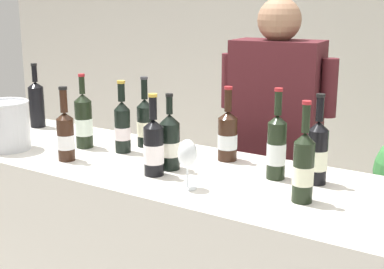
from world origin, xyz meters
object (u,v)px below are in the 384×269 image
Objects in this scene: wine_bottle_4 at (122,126)px; wine_bottle_7 at (145,122)px; wine_bottle_5 at (37,103)px; wine_bottle_6 at (228,135)px; wine_bottle_1 at (317,152)px; wine_bottle_2 at (66,135)px; wine_glass at (187,156)px; ice_bucket at (7,125)px; wine_bottle_0 at (154,147)px; wine_bottle_9 at (170,142)px; wine_bottle_11 at (303,167)px; wine_bottle_3 at (84,121)px; wine_bottle_10 at (276,147)px; person_server at (274,169)px.

wine_bottle_7 reaches higher than wine_bottle_4.
wine_bottle_6 is (1.17, 0.01, -0.02)m from wine_bottle_5.
wine_bottle_1 is 1.05m from wine_bottle_2.
ice_bucket is at bearing -179.75° from wine_glass.
wine_bottle_0 is 1.75× the size of wine_glass.
wine_bottle_9 is 0.89× the size of wine_bottle_11.
ice_bucket is at bearing -175.61° from wine_bottle_11.
wine_bottle_0 reaches higher than ice_bucket.
wine_bottle_11 is at bearing -8.94° from wine_bottle_4.
wine_bottle_1 reaches higher than wine_bottle_4.
wine_bottle_7 reaches higher than wine_bottle_2.
wine_bottle_10 is at bearing 4.14° from wine_bottle_3.
wine_bottle_1 is 0.99× the size of wine_bottle_3.
wine_bottle_1 is at bearing 4.09° from wine_bottle_4.
wine_bottle_2 is 0.69m from wine_bottle_6.
wine_bottle_5 reaches higher than ice_bucket.
wine_bottle_9 is at bearing -99.04° from person_server.
wine_glass is (1.22, -0.38, -0.01)m from wine_bottle_5.
wine_bottle_2 is 0.69m from wine_bottle_5.
wine_bottle_4 is 0.93× the size of wine_bottle_11.
wine_bottle_10 is 0.21× the size of person_server.
wine_bottle_7 is (-0.43, -0.01, 0.01)m from wine_bottle_6.
wine_glass is at bearing -17.20° from wine_bottle_5.
wine_bottle_10 is at bearing -22.16° from wine_bottle_6.
ice_bucket is (0.24, -0.38, -0.02)m from wine_bottle_5.
wine_bottle_5 is at bearing 121.63° from ice_bucket.
wine_bottle_9 is 0.83m from person_server.
ice_bucket is 0.13× the size of person_server.
wine_bottle_1 is 0.21m from wine_bottle_11.
wine_bottle_5 is at bearing 169.43° from wine_bottle_4.
wine_bottle_6 reaches higher than wine_glass.
wine_bottle_0 is 1.01× the size of wine_bottle_6.
wine_bottle_10 is at bearing -3.93° from wine_bottle_5.
ice_bucket is at bearing -142.33° from wine_bottle_7.
wine_bottle_11 is (0.91, -0.14, 0.00)m from wine_bottle_4.
wine_bottle_10 reaches higher than wine_bottle_9.
wine_bottle_5 is (-0.51, 0.17, 0.01)m from wine_bottle_3.
wine_bottle_11 is at bearing -5.58° from wine_bottle_3.
wine_bottle_5 reaches higher than wine_bottle_9.
wine_bottle_2 is (-0.43, -0.04, -0.00)m from wine_bottle_0.
person_server is at bearing 56.68° from wine_bottle_4.
wine_glass is (0.20, -0.06, 0.01)m from wine_bottle_0.
wine_bottle_1 is at bearing -4.76° from wine_bottle_7.
wine_bottle_10 is (-0.15, -0.03, 0.01)m from wine_bottle_1.
wine_bottle_4 is at bearing -99.68° from wine_bottle_7.
wine_bottle_0 is 0.36m from wine_bottle_6.
wine_bottle_10 reaches higher than wine_bottle_7.
person_server is (-0.07, 0.92, -0.31)m from wine_glass.
person_server reaches higher than wine_bottle_4.
wine_bottle_5 is 1.31m from person_server.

